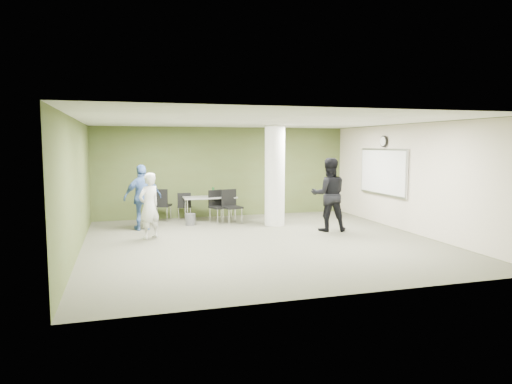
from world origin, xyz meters
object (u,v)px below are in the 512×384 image
object	(u,v)px
chair_back_left	(161,203)
man_black	(329,195)
man_blue	(143,197)
woman_white	(149,206)
folding_table	(210,198)

from	to	relation	value
chair_back_left	man_black	bearing A→B (deg)	168.07
chair_back_left	man_blue	world-z (taller)	man_blue
woman_white	man_blue	size ratio (longest dim) A/B	0.92
folding_table	chair_back_left	xyz separation A→B (m)	(-1.40, 0.28, -0.11)
man_blue	woman_white	bearing A→B (deg)	78.85
woman_white	man_blue	xyz separation A→B (m)	(-0.10, 1.23, 0.07)
woman_white	man_blue	bearing A→B (deg)	-122.58
woman_white	chair_back_left	bearing A→B (deg)	-138.32
woman_white	folding_table	bearing A→B (deg)	-169.29
chair_back_left	man_blue	bearing A→B (deg)	84.02
woman_white	man_black	distance (m)	4.59
folding_table	man_blue	bearing A→B (deg)	-156.01
chair_back_left	man_blue	xyz separation A→B (m)	(-0.56, -1.12, 0.30)
woman_white	man_blue	distance (m)	1.23
chair_back_left	woman_white	xyz separation A→B (m)	(-0.47, -2.34, 0.22)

